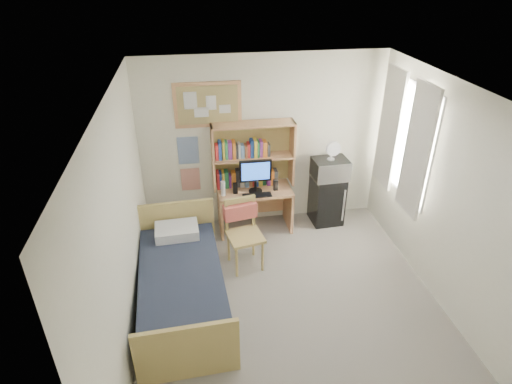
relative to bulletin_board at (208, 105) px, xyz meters
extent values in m
cube|color=gray|center=(0.78, -2.08, -1.93)|extent=(3.60, 4.20, 0.02)
cube|color=silver|center=(0.78, -2.08, 0.68)|extent=(3.60, 4.20, 0.02)
cube|color=white|center=(0.78, 0.02, -0.62)|extent=(3.60, 0.04, 2.60)
cube|color=white|center=(-1.02, -2.08, -0.62)|extent=(0.04, 4.20, 2.60)
cube|color=white|center=(2.58, -2.08, -0.62)|extent=(0.04, 4.20, 2.60)
cube|color=white|center=(2.53, -0.88, -0.32)|extent=(0.10, 1.40, 1.70)
cube|color=silver|center=(2.50, -1.28, -0.32)|extent=(0.04, 0.55, 1.70)
cube|color=silver|center=(2.50, -0.48, -0.32)|extent=(0.04, 0.55, 1.70)
cube|color=tan|center=(0.00, 0.00, 0.00)|extent=(0.94, 0.03, 0.64)
cube|color=#254E94|center=(-0.32, 0.01, -0.67)|extent=(0.30, 0.01, 0.42)
cube|color=#C94023|center=(-0.32, 0.01, -1.14)|extent=(0.28, 0.01, 0.36)
cube|color=tan|center=(0.61, -0.28, -1.58)|extent=(1.10, 0.56, 0.68)
cube|color=tan|center=(0.34, -1.18, -1.43)|extent=(0.57, 0.57, 0.98)
cube|color=black|center=(1.76, -0.24, -1.53)|extent=(0.48, 0.48, 0.78)
cube|color=#1C2233|center=(-0.50, -1.85, -1.65)|extent=(1.08, 2.02, 0.54)
cube|color=tan|center=(0.61, -0.13, -0.75)|extent=(1.21, 0.32, 0.98)
cube|color=black|center=(0.62, -0.34, -0.99)|extent=(0.47, 0.04, 0.50)
cube|color=black|center=(0.62, -0.48, -1.23)|extent=(0.42, 0.14, 0.02)
cube|color=black|center=(0.32, -0.35, -1.16)|extent=(0.07, 0.07, 0.16)
cube|color=black|center=(0.92, -0.34, -1.16)|extent=(0.07, 0.07, 0.16)
cylinder|color=white|center=(0.14, -0.39, -1.13)|extent=(0.07, 0.07, 0.23)
cube|color=#D55C51|center=(0.31, -0.98, -1.16)|extent=(0.46, 0.22, 0.21)
cube|color=#B7B8BC|center=(1.76, -0.26, -0.99)|extent=(0.53, 0.42, 0.30)
cylinder|color=white|center=(1.76, -0.26, -0.71)|extent=(0.23, 0.23, 0.27)
cube|color=white|center=(-0.54, -1.10, -1.31)|extent=(0.57, 0.41, 0.13)
camera|label=1|loc=(-0.25, -5.79, 1.81)|focal=30.00mm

